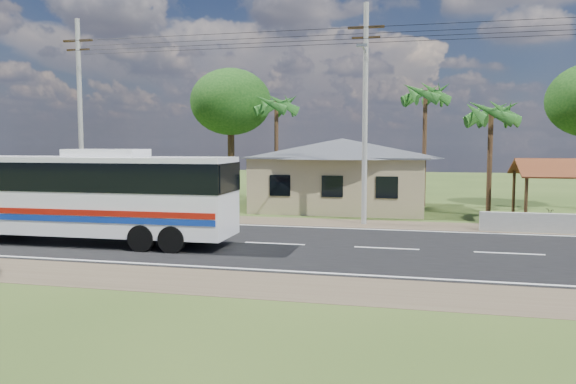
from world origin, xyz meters
name	(u,v)px	position (x,y,z in m)	size (l,w,h in m)	color
ground	(275,244)	(0.00, 0.00, 0.00)	(120.00, 120.00, 0.00)	#2A4016
road	(275,244)	(0.00, 0.00, 0.01)	(120.00, 16.00, 0.03)	black
house	(342,167)	(1.00, 13.00, 2.64)	(12.40, 10.00, 5.00)	tan
waiting_shed	(570,171)	(13.00, 8.50, 2.73)	(5.20, 4.48, 3.35)	#382814
concrete_barrier	(560,224)	(12.00, 5.60, 0.45)	(7.00, 0.30, 0.90)	#9E9E99
utility_poles	(358,110)	(2.67, 6.49, 5.77)	(32.80, 2.22, 11.00)	#9E9E99
palm_near	(491,114)	(9.50, 11.00, 5.71)	(2.80, 2.80, 6.70)	#47301E
palm_mid	(425,95)	(6.00, 15.50, 7.16)	(2.80, 2.80, 8.20)	#47301E
palm_far	(276,106)	(-4.00, 16.00, 6.68)	(2.80, 2.80, 7.70)	#47301E
tree_behind_house	(231,102)	(-8.00, 18.00, 7.12)	(6.00, 6.00, 9.61)	#47301E
coach_bus	(85,190)	(-7.60, -1.58, 2.21)	(12.49, 2.86, 3.87)	white
motorcycle	(540,219)	(11.43, 7.01, 0.47)	(0.62, 1.78, 0.93)	black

